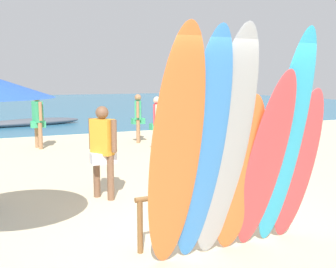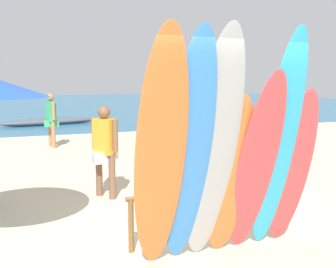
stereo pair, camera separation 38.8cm
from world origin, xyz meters
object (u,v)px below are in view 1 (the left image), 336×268
at_px(surfboard_orange_0, 175,157).
at_px(beachgoer_near_rack, 38,117).
at_px(surfboard_red_4, 265,165).
at_px(surfboard_orange_3, 240,177).
at_px(beachgoer_photographing, 103,146).
at_px(beachgoer_by_water, 157,119).
at_px(surfboard_grey_2, 225,151).
at_px(surfboard_red_6, 298,167).
at_px(surfboard_teal_5, 285,144).
at_px(beachgoer_strolling, 138,115).
at_px(surfboard_rack, 215,200).
at_px(surfboard_blue_1, 202,155).
at_px(distant_boat, 32,122).

xyz_separation_m(surfboard_orange_0, beachgoer_near_rack, (-0.56, 8.86, -0.35)).
xyz_separation_m(surfboard_orange_0, surfboard_red_4, (1.22, 0.11, -0.20)).
xyz_separation_m(surfboard_orange_3, beachgoer_near_rack, (-1.47, 8.69, -0.02)).
bearing_deg(beachgoer_photographing, beachgoer_by_water, -66.54).
relative_size(surfboard_orange_0, surfboard_grey_2, 0.99).
bearing_deg(surfboard_grey_2, surfboard_orange_3, 24.96).
bearing_deg(surfboard_orange_3, surfboard_red_6, 4.56).
height_order(surfboard_teal_5, beachgoer_strolling, surfboard_teal_5).
distance_m(surfboard_rack, surfboard_teal_5, 1.19).
distance_m(surfboard_red_4, surfboard_teal_5, 0.37).
xyz_separation_m(surfboard_grey_2, surfboard_teal_5, (0.88, 0.07, 0.01)).
relative_size(surfboard_orange_0, surfboard_blue_1, 1.00).
bearing_deg(beachgoer_near_rack, beachgoer_by_water, 48.34).
bearing_deg(surfboard_orange_0, beachgoer_near_rack, 98.97).
bearing_deg(surfboard_red_6, surfboard_red_4, -171.87).
bearing_deg(beachgoer_by_water, surfboard_red_4, 12.14).
bearing_deg(surfboard_teal_5, surfboard_blue_1, -172.83).
relative_size(surfboard_red_6, beachgoer_strolling, 1.27).
relative_size(surfboard_rack, surfboard_red_6, 1.07).
bearing_deg(surfboard_blue_1, surfboard_red_6, 10.40).
distance_m(surfboard_rack, distant_boat, 14.45).
bearing_deg(surfboard_red_6, beachgoer_photographing, 120.12).
bearing_deg(surfboard_orange_0, distant_boat, 96.41).
xyz_separation_m(surfboard_blue_1, surfboard_teal_5, (1.18, 0.08, 0.03)).
relative_size(surfboard_blue_1, surfboard_red_4, 1.18).
relative_size(surfboard_orange_0, surfboard_red_4, 1.19).
height_order(surfboard_orange_3, surfboard_red_4, surfboard_red_4).
height_order(surfboard_grey_2, beachgoer_near_rack, surfboard_grey_2).
bearing_deg(beachgoer_strolling, surfboard_rack, -170.93).
distance_m(surfboard_orange_3, beachgoer_strolling, 8.74).
bearing_deg(surfboard_orange_3, surfboard_grey_2, -153.69).
distance_m(surfboard_red_4, beachgoer_strolling, 8.75).
bearing_deg(distant_boat, beachgoer_by_water, -69.80).
distance_m(surfboard_orange_0, surfboard_orange_3, 0.98).
distance_m(surfboard_red_6, beachgoer_photographing, 3.38).
bearing_deg(surfboard_red_6, surfboard_blue_1, -174.85).
xyz_separation_m(beachgoer_near_rack, beachgoer_by_water, (3.23, -1.74, -0.04)).
relative_size(beachgoer_near_rack, beachgoer_photographing, 1.02).
height_order(surfboard_rack, beachgoer_near_rack, beachgoer_near_rack).
bearing_deg(beachgoer_near_rack, surfboard_teal_5, -0.08).
bearing_deg(beachgoer_near_rack, beachgoer_photographing, -7.68).
distance_m(surfboard_blue_1, beachgoer_strolling, 9.02).
xyz_separation_m(surfboard_teal_5, beachgoer_by_water, (1.17, 7.01, -0.42)).
bearing_deg(distant_boat, surfboard_grey_2, -86.59).
relative_size(surfboard_grey_2, surfboard_teal_5, 1.00).
relative_size(surfboard_orange_3, beachgoer_near_rack, 1.20).
relative_size(surfboard_orange_3, surfboard_red_4, 0.87).
relative_size(beachgoer_strolling, distant_boat, 0.36).
height_order(surfboard_blue_1, beachgoer_photographing, surfboard_blue_1).
bearing_deg(distant_boat, beachgoer_photographing, -88.61).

